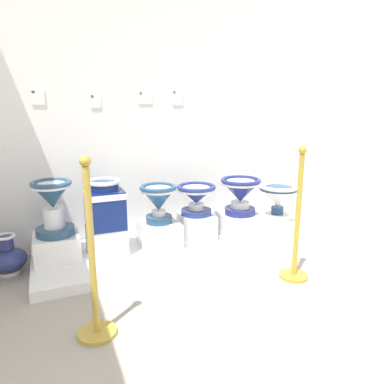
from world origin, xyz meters
TOP-DOWN VIEW (x-y plane):
  - ground_plane at (1.66, 0.92)m, footprint 5.32×5.85m
  - wall_back at (1.66, 3.08)m, footprint 3.52×0.06m
  - display_platform at (1.66, 2.57)m, footprint 2.59×0.91m
  - plinth_block_squat_floral at (0.58, 2.65)m, footprint 0.36×0.34m
  - antique_toilet_squat_floral at (0.58, 2.65)m, footprint 0.32×0.32m
  - plinth_block_slender_white at (0.98, 2.61)m, footprint 0.32×0.31m
  - antique_toilet_slender_white at (0.98, 2.61)m, footprint 0.32×0.33m
  - plinth_block_rightmost at (1.46, 2.62)m, footprint 0.35×0.36m
  - antique_toilet_rightmost at (1.46, 2.62)m, footprint 0.34×0.34m
  - plinth_block_central_ornate at (1.85, 2.66)m, footprint 0.30×0.36m
  - antique_toilet_central_ornate at (1.85, 2.66)m, footprint 0.37×0.37m
  - plinth_block_broad_patterned at (2.29, 2.58)m, footprint 0.37×0.38m
  - antique_toilet_broad_patterned at (2.29, 2.58)m, footprint 0.39×0.39m
  - plinth_block_pale_glazed at (2.75, 2.60)m, footprint 0.39×0.39m
  - antique_toilet_pale_glazed at (2.75, 2.60)m, footprint 0.40×0.40m
  - info_placard_first at (0.54, 3.04)m, footprint 0.11×0.01m
  - info_placard_second at (1.02, 3.04)m, footprint 0.09×0.01m
  - info_placard_third at (1.48, 3.04)m, footprint 0.13×0.01m
  - info_placard_fourth at (1.81, 3.04)m, footprint 0.11×0.01m
  - decorative_vase_companion at (0.20, 2.70)m, footprint 0.30×0.30m
  - stanchion_post_near_left at (0.75, 1.60)m, footprint 0.23×0.23m
  - stanchion_post_near_right at (2.31, 1.75)m, footprint 0.23×0.23m

SIDE VIEW (x-z plane):
  - ground_plane at x=1.66m, z-range -0.02..0.00m
  - display_platform at x=1.66m, z-range 0.00..0.08m
  - plinth_block_pale_glazed at x=2.75m, z-range 0.08..0.17m
  - decorative_vase_companion at x=0.20m, z-range -0.03..0.30m
  - plinth_block_broad_patterned at x=2.29m, z-range 0.08..0.30m
  - plinth_block_squat_floral at x=0.58m, z-range 0.08..0.30m
  - plinth_block_rightmost at x=1.46m, z-range 0.08..0.30m
  - plinth_block_central_ornate at x=1.85m, z-range 0.08..0.32m
  - plinth_block_slender_white at x=0.98m, z-range 0.08..0.32m
  - stanchion_post_near_right at x=2.31m, z-range -0.17..0.88m
  - stanchion_post_near_left at x=0.75m, z-range -0.19..0.90m
  - antique_toilet_pale_glazed at x=2.75m, z-range 0.24..0.61m
  - antique_toilet_central_ornate at x=1.85m, z-range 0.36..0.65m
  - antique_toilet_broad_patterned at x=2.29m, z-range 0.34..0.70m
  - antique_toilet_rightmost at x=1.46m, z-range 0.35..0.70m
  - antique_toilet_slender_white at x=0.98m, z-range 0.33..0.75m
  - antique_toilet_squat_floral at x=0.58m, z-range 0.35..0.81m
  - info_placard_second at x=1.02m, z-range 1.32..1.45m
  - wall_back at x=1.66m, z-range 0.00..2.82m
  - info_placard_first at x=0.54m, z-range 1.35..1.48m
  - info_placard_third at x=1.48m, z-range 1.36..1.48m
  - info_placard_fourth at x=1.81m, z-range 1.35..1.50m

